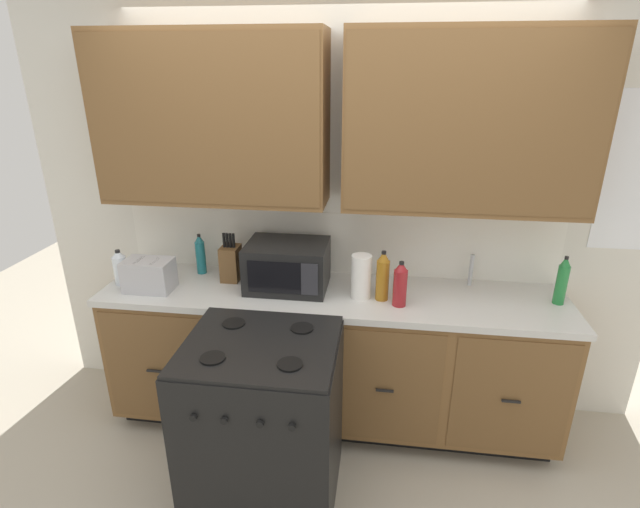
% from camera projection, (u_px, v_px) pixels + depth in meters
% --- Properties ---
extents(ground_plane, '(8.00, 8.00, 0.00)m').
position_uv_depth(ground_plane, '(325.00, 450.00, 2.94)').
color(ground_plane, '#B2A893').
extents(wall_unit, '(3.93, 0.40, 2.56)m').
position_uv_depth(wall_unit, '(337.00, 161.00, 2.79)').
color(wall_unit, silver).
rests_on(wall_unit, ground_plane).
extents(counter_run, '(2.76, 0.64, 0.93)m').
position_uv_depth(counter_run, '(331.00, 356.00, 3.04)').
color(counter_run, black).
rests_on(counter_run, ground_plane).
extents(stove_range, '(0.76, 0.68, 0.95)m').
position_uv_depth(stove_range, '(264.00, 421.00, 2.50)').
color(stove_range, black).
rests_on(stove_range, ground_plane).
extents(microwave, '(0.48, 0.37, 0.28)m').
position_uv_depth(microwave, '(287.00, 266.00, 2.89)').
color(microwave, black).
rests_on(microwave, counter_run).
extents(toaster, '(0.28, 0.18, 0.19)m').
position_uv_depth(toaster, '(149.00, 275.00, 2.87)').
color(toaster, '#B7B7BC').
rests_on(toaster, counter_run).
extents(knife_block, '(0.11, 0.14, 0.31)m').
position_uv_depth(knife_block, '(231.00, 262.00, 3.00)').
color(knife_block, brown).
rests_on(knife_block, counter_run).
extents(sink_faucet, '(0.02, 0.02, 0.20)m').
position_uv_depth(sink_faucet, '(471.00, 270.00, 2.93)').
color(sink_faucet, '#B2B5BA').
rests_on(sink_faucet, counter_run).
extents(paper_towel_roll, '(0.12, 0.12, 0.26)m').
position_uv_depth(paper_towel_roll, '(361.00, 277.00, 2.76)').
color(paper_towel_roll, white).
rests_on(paper_towel_roll, counter_run).
extents(bottle_red, '(0.08, 0.08, 0.26)m').
position_uv_depth(bottle_red, '(400.00, 284.00, 2.67)').
color(bottle_red, maroon).
rests_on(bottle_red, counter_run).
extents(bottle_amber, '(0.07, 0.07, 0.30)m').
position_uv_depth(bottle_amber, '(383.00, 276.00, 2.73)').
color(bottle_amber, '#9E6619').
rests_on(bottle_amber, counter_run).
extents(bottle_green, '(0.06, 0.06, 0.29)m').
position_uv_depth(bottle_green, '(562.00, 281.00, 2.69)').
color(bottle_green, '#237A38').
rests_on(bottle_green, counter_run).
extents(bottle_clear, '(0.08, 0.08, 0.22)m').
position_uv_depth(bottle_clear, '(120.00, 268.00, 2.94)').
color(bottle_clear, silver).
rests_on(bottle_clear, counter_run).
extents(bottle_teal, '(0.06, 0.06, 0.26)m').
position_uv_depth(bottle_teal, '(200.00, 254.00, 3.09)').
color(bottle_teal, '#1E707A').
rests_on(bottle_teal, counter_run).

